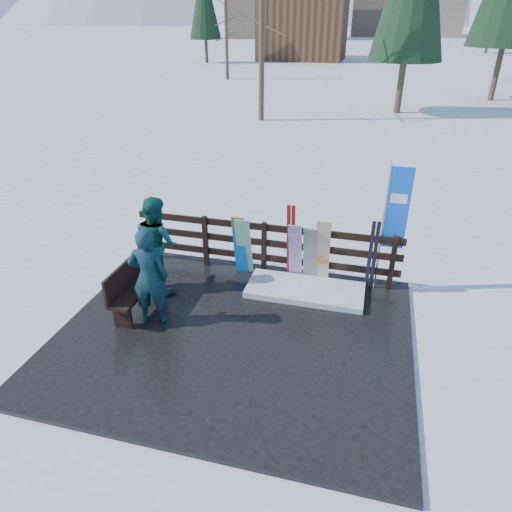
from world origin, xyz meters
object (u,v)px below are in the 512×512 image
(bench, at_px, (133,284))
(snowboard_2, at_px, (240,245))
(snowboard_1, at_px, (244,247))
(person_back, at_px, (157,244))
(snowboard_4, at_px, (310,255))
(snowboard_5, at_px, (323,253))
(person_front, at_px, (149,277))
(snowboard_0, at_px, (240,246))
(rental_flag, at_px, (394,213))
(snowboard_3, at_px, (295,252))

(bench, relative_size, snowboard_2, 1.07)
(snowboard_1, distance_m, person_back, 1.76)
(snowboard_2, bearing_deg, snowboard_4, 0.00)
(snowboard_5, relative_size, person_front, 0.82)
(bench, relative_size, person_front, 0.82)
(snowboard_1, relative_size, person_back, 0.72)
(snowboard_1, distance_m, snowboard_2, 0.08)
(bench, distance_m, snowboard_4, 3.46)
(snowboard_1, xyz_separation_m, person_back, (-1.51, -0.85, 0.29))
(person_front, bearing_deg, snowboard_1, -133.58)
(snowboard_0, xyz_separation_m, rental_flag, (2.95, 0.27, 0.94))
(snowboard_5, relative_size, rental_flag, 0.58)
(snowboard_2, distance_m, person_front, 2.27)
(snowboard_4, distance_m, rental_flag, 1.79)
(bench, distance_m, person_back, 0.97)
(snowboard_5, height_order, person_back, person_back)
(snowboard_3, relative_size, person_back, 0.73)
(snowboard_5, distance_m, rental_flag, 1.54)
(snowboard_4, height_order, rental_flag, rental_flag)
(snowboard_3, distance_m, rental_flag, 2.03)
(person_front, bearing_deg, bench, -44.91)
(snowboard_3, height_order, snowboard_5, snowboard_5)
(snowboard_1, height_order, snowboard_2, snowboard_2)
(snowboard_1, relative_size, snowboard_4, 1.04)
(snowboard_0, distance_m, person_front, 2.27)
(bench, xyz_separation_m, snowboard_0, (1.54, 1.70, 0.15))
(rental_flag, bearing_deg, person_back, -165.62)
(snowboard_1, relative_size, snowboard_3, 0.98)
(person_back, bearing_deg, rental_flag, -130.79)
(bench, xyz_separation_m, snowboard_5, (3.25, 1.70, 0.22))
(snowboard_2, bearing_deg, bench, -132.38)
(bench, bearing_deg, person_front, -30.66)
(snowboard_3, relative_size, person_front, 0.76)
(snowboard_4, bearing_deg, person_back, -163.57)
(bench, relative_size, snowboard_3, 1.08)
(snowboard_2, xyz_separation_m, rental_flag, (2.94, 0.27, 0.92))
(snowboard_0, bearing_deg, person_back, -149.11)
(snowboard_1, xyz_separation_m, snowboard_3, (1.07, 0.00, 0.01))
(snowboard_1, xyz_separation_m, snowboard_4, (1.37, 0.00, -0.02))
(snowboard_0, height_order, snowboard_4, snowboard_0)
(snowboard_2, height_order, snowboard_5, snowboard_5)
(bench, bearing_deg, snowboard_3, 32.20)
(snowboard_2, distance_m, snowboard_3, 1.15)
(snowboard_0, height_order, snowboard_2, snowboard_2)
(snowboard_0, distance_m, snowboard_5, 1.71)
(snowboard_3, xyz_separation_m, snowboard_5, (0.55, 0.00, 0.06))
(person_front, bearing_deg, snowboard_2, -131.80)
(snowboard_1, bearing_deg, snowboard_4, 0.00)
(bench, distance_m, snowboard_2, 2.31)
(snowboard_5, bearing_deg, person_front, -143.86)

